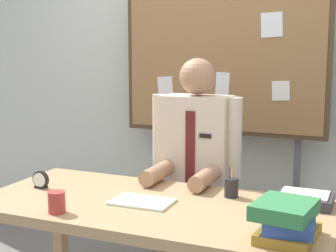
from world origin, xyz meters
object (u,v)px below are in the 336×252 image
Objects in this scene: desk at (153,220)px; coffee_mug at (57,202)px; open_notebook at (142,202)px; desk_clock at (40,181)px; book_stack at (287,221)px; person at (196,187)px; bulletin_board at (223,59)px; paper_tray at (304,199)px; pen_holder at (231,187)px.

coffee_mug is (-0.34, -0.30, 0.14)m from desk.
open_notebook is 0.61m from desk_clock.
book_stack is 3.17× the size of desk_clock.
person is 0.64m from open_notebook.
bulletin_board is at bearing 76.47° from coffee_mug.
open_notebook is at bearing -157.39° from desk.
person is at bearing 69.50° from coffee_mug.
coffee_mug reaches higher than paper_tray.
pen_holder is at bearing 37.31° from desk.
coffee_mug reaches higher than open_notebook.
open_notebook is at bearing 43.80° from coffee_mug.
book_stack is 1.35m from desk_clock.
book_stack reaches higher than open_notebook.
desk_clock is 1.36m from paper_tray.
paper_tray is at bearing 2.82° from pen_holder.
bulletin_board is at bearing 116.93° from book_stack.
open_notebook is (-0.05, -0.02, 0.09)m from desk.
bulletin_board is 12.38× the size of pen_holder.
coffee_mug is at bearing -140.51° from pen_holder.
book_stack is at bearing -50.65° from person.
pen_holder is (0.37, 0.26, 0.04)m from open_notebook.
open_notebook is at bearing -144.35° from pen_holder.
pen_holder is at bearing 127.77° from book_stack.
bulletin_board reaches higher than person.
book_stack reaches higher than desk_clock.
coffee_mug is at bearing -151.05° from paper_tray.
person reaches higher than paper_tray.
coffee_mug is at bearing -136.20° from open_notebook.
desk is 1.35m from bulletin_board.
pen_holder is 0.62× the size of paper_tray.
bulletin_board is at bearing 59.46° from desk_clock.
pen_holder reaches higher than paper_tray.
desk_clock is (-0.66, -1.12, -0.63)m from bulletin_board.
desk is 0.87× the size of bulletin_board.
desk_clock is (-0.66, -0.61, 0.12)m from person.
paper_tray is at bearing 21.27° from open_notebook.
bulletin_board is 21.11× the size of desk_clock.
paper_tray reaches higher than open_notebook.
desk is 0.61m from person.
desk_clock is at bearing -179.78° from desk.
book_stack is at bearing -90.13° from paper_tray.
book_stack is 0.48m from paper_tray.
pen_holder reaches higher than coffee_mug.
pen_holder is at bearing 39.49° from coffee_mug.
desk is at bearing 22.61° from open_notebook.
coffee_mug is at bearing -43.06° from desk_clock.
book_stack is (0.68, -0.82, 0.16)m from person.
bulletin_board reaches higher than coffee_mug.
person is 4.83× the size of book_stack.
desk is 17.35× the size of coffee_mug.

